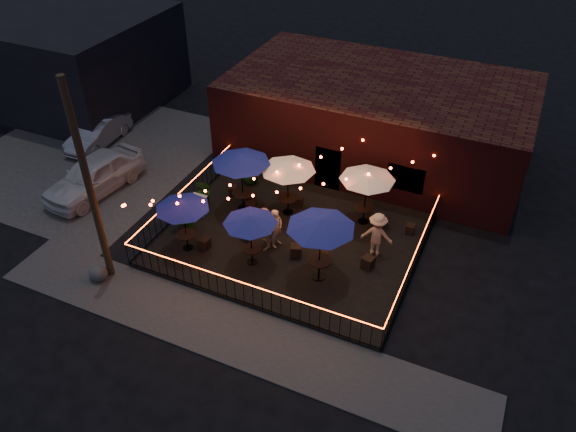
% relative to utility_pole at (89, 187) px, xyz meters
% --- Properties ---
extents(ground, '(110.00, 110.00, 0.00)m').
position_rel_utility_pole_xyz_m(ground, '(5.40, 2.60, -4.00)').
color(ground, black).
rests_on(ground, ground).
extents(patio, '(10.00, 8.00, 0.15)m').
position_rel_utility_pole_xyz_m(patio, '(5.40, 4.60, -3.92)').
color(patio, black).
rests_on(patio, ground).
extents(sidewalk, '(18.00, 2.50, 0.05)m').
position_rel_utility_pole_xyz_m(sidewalk, '(5.40, -0.65, -3.98)').
color(sidewalk, '#3A3835').
rests_on(sidewalk, ground).
extents(parking_lot, '(11.00, 12.00, 0.02)m').
position_rel_utility_pole_xyz_m(parking_lot, '(-6.60, 6.60, -3.99)').
color(parking_lot, '#3A3835').
rests_on(parking_lot, ground).
extents(brick_building, '(14.00, 8.00, 4.00)m').
position_rel_utility_pole_xyz_m(brick_building, '(6.40, 12.59, -2.00)').
color(brick_building, '#3A0F10').
rests_on(brick_building, ground).
extents(background_building, '(12.00, 9.00, 5.00)m').
position_rel_utility_pole_xyz_m(background_building, '(-12.60, 11.60, -1.50)').
color(background_building, black).
rests_on(background_building, ground).
extents(utility_pole, '(0.26, 0.26, 8.00)m').
position_rel_utility_pole_xyz_m(utility_pole, '(0.00, 0.00, 0.00)').
color(utility_pole, '#3C2818').
rests_on(utility_pole, ground).
extents(fence_front, '(10.00, 0.04, 1.04)m').
position_rel_utility_pole_xyz_m(fence_front, '(5.40, 0.60, -3.34)').
color(fence_front, black).
rests_on(fence_front, patio).
extents(fence_left, '(0.04, 8.00, 1.04)m').
position_rel_utility_pole_xyz_m(fence_left, '(0.40, 4.60, -3.34)').
color(fence_left, black).
rests_on(fence_left, patio).
extents(fence_right, '(0.04, 8.00, 1.04)m').
position_rel_utility_pole_xyz_m(fence_right, '(10.40, 4.60, -3.34)').
color(fence_right, black).
rests_on(fence_right, patio).
extents(festoon_lights, '(10.02, 8.72, 1.32)m').
position_rel_utility_pole_xyz_m(festoon_lights, '(4.39, 4.30, -1.48)').
color(festoon_lights, '#FF3212').
rests_on(festoon_lights, ground).
extents(cafe_table_0, '(2.55, 2.55, 2.31)m').
position_rel_utility_pole_xyz_m(cafe_table_0, '(1.92, 2.36, -1.74)').
color(cafe_table_0, black).
rests_on(cafe_table_0, patio).
extents(cafe_table_1, '(3.09, 3.09, 2.72)m').
position_rel_utility_pole_xyz_m(cafe_table_1, '(2.68, 5.63, -1.36)').
color(cafe_table_1, black).
rests_on(cafe_table_1, patio).
extents(cafe_table_2, '(2.55, 2.55, 2.25)m').
position_rel_utility_pole_xyz_m(cafe_table_2, '(4.63, 2.68, -1.80)').
color(cafe_table_2, black).
rests_on(cafe_table_2, patio).
extents(cafe_table_3, '(2.79, 2.79, 2.55)m').
position_rel_utility_pole_xyz_m(cafe_table_3, '(4.56, 6.17, -1.52)').
color(cafe_table_3, black).
rests_on(cafe_table_3, patio).
extents(cafe_table_4, '(2.78, 2.78, 2.74)m').
position_rel_utility_pole_xyz_m(cafe_table_4, '(7.28, 2.98, -1.34)').
color(cafe_table_4, black).
rests_on(cafe_table_4, patio).
extents(cafe_table_5, '(3.02, 3.02, 2.51)m').
position_rel_utility_pole_xyz_m(cafe_table_5, '(7.71, 6.88, -1.56)').
color(cafe_table_5, black).
rests_on(cafe_table_5, patio).
extents(bistro_chair_0, '(0.43, 0.43, 0.44)m').
position_rel_utility_pole_xyz_m(bistro_chair_0, '(1.24, 3.25, -3.63)').
color(bistro_chair_0, black).
rests_on(bistro_chair_0, patio).
extents(bistro_chair_1, '(0.38, 0.38, 0.45)m').
position_rel_utility_pole_xyz_m(bistro_chair_1, '(2.52, 2.67, -3.62)').
color(bistro_chair_1, black).
rests_on(bistro_chair_1, patio).
extents(bistro_chair_2, '(0.47, 0.47, 0.42)m').
position_rel_utility_pole_xyz_m(bistro_chair_2, '(1.75, 6.37, -3.64)').
color(bistro_chair_2, black).
rests_on(bistro_chair_2, patio).
extents(bistro_chair_3, '(0.54, 0.54, 0.49)m').
position_rel_utility_pole_xyz_m(bistro_chair_3, '(2.95, 5.84, -3.60)').
color(bistro_chair_3, black).
rests_on(bistro_chair_3, patio).
extents(bistro_chair_4, '(0.48, 0.48, 0.45)m').
position_rel_utility_pole_xyz_m(bistro_chair_4, '(3.77, 3.83, -3.62)').
color(bistro_chair_4, black).
rests_on(bistro_chair_4, patio).
extents(bistro_chair_5, '(0.55, 0.55, 0.51)m').
position_rel_utility_pole_xyz_m(bistro_chair_5, '(6.02, 3.72, -3.60)').
color(bistro_chair_5, black).
rests_on(bistro_chair_5, patio).
extents(bistro_chair_6, '(0.44, 0.44, 0.44)m').
position_rel_utility_pole_xyz_m(bistro_chair_6, '(4.78, 6.81, -3.63)').
color(bistro_chair_6, black).
rests_on(bistro_chair_6, patio).
extents(bistro_chair_7, '(0.35, 0.35, 0.40)m').
position_rel_utility_pole_xyz_m(bistro_chair_7, '(6.40, 6.48, -3.65)').
color(bistro_chair_7, black).
rests_on(bistro_chair_7, patio).
extents(bistro_chair_8, '(0.47, 0.47, 0.44)m').
position_rel_utility_pole_xyz_m(bistro_chair_8, '(7.07, 3.94, -3.63)').
color(bistro_chair_8, black).
rests_on(bistro_chair_8, patio).
extents(bistro_chair_9, '(0.49, 0.49, 0.48)m').
position_rel_utility_pole_xyz_m(bistro_chair_9, '(8.77, 4.26, -3.61)').
color(bistro_chair_9, black).
rests_on(bistro_chair_9, patio).
extents(bistro_chair_10, '(0.48, 0.48, 0.45)m').
position_rel_utility_pole_xyz_m(bistro_chair_10, '(8.40, 6.64, -3.63)').
color(bistro_chair_10, black).
rests_on(bistro_chair_10, patio).
extents(bistro_chair_11, '(0.37, 0.37, 0.40)m').
position_rel_utility_pole_xyz_m(bistro_chair_11, '(9.70, 6.96, -3.65)').
color(bistro_chair_11, black).
rests_on(bistro_chair_11, patio).
extents(patron_a, '(0.49, 0.67, 1.70)m').
position_rel_utility_pole_xyz_m(patron_a, '(5.05, 4.01, -3.00)').
color(patron_a, tan).
rests_on(patron_a, patio).
extents(patron_b, '(1.00, 1.10, 1.85)m').
position_rel_utility_pole_xyz_m(patron_b, '(4.68, 3.69, -2.93)').
color(patron_b, tan).
rests_on(patron_b, patio).
extents(patron_c, '(1.30, 0.83, 1.92)m').
position_rel_utility_pole_xyz_m(patron_c, '(8.79, 5.10, -2.89)').
color(patron_c, '#CEA28E').
rests_on(patron_c, patio).
extents(potted_shrub_a, '(1.34, 1.22, 1.29)m').
position_rel_utility_pole_xyz_m(potted_shrub_a, '(1.25, 3.41, -3.20)').
color(potted_shrub_a, '#204115').
rests_on(potted_shrub_a, patio).
extents(potted_shrub_b, '(0.89, 0.80, 1.35)m').
position_rel_utility_pole_xyz_m(potted_shrub_b, '(1.02, 5.17, -3.17)').
color(potted_shrub_b, '#1A3B12').
rests_on(potted_shrub_b, patio).
extents(potted_shrub_c, '(1.08, 1.08, 1.46)m').
position_rel_utility_pole_xyz_m(potted_shrub_c, '(2.02, 7.57, -3.12)').
color(potted_shrub_c, '#13390F').
rests_on(potted_shrub_c, patio).
extents(cooler, '(0.68, 0.49, 0.90)m').
position_rel_utility_pole_xyz_m(cooler, '(1.15, 4.49, -3.39)').
color(cooler, '#1E61A8').
rests_on(cooler, patio).
extents(boulder, '(0.97, 0.89, 0.64)m').
position_rel_utility_pole_xyz_m(boulder, '(-0.23, -0.42, -3.68)').
color(boulder, '#41423D').
rests_on(boulder, ground).
extents(car_white, '(2.63, 5.18, 1.69)m').
position_rel_utility_pole_xyz_m(car_white, '(-4.17, 4.23, -3.15)').
color(car_white, silver).
rests_on(car_white, ground).
extents(car_silver, '(1.57, 4.10, 1.33)m').
position_rel_utility_pole_xyz_m(car_silver, '(-6.88, 7.72, -3.33)').
color(car_silver, '#9A9AA1').
rests_on(car_silver, ground).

